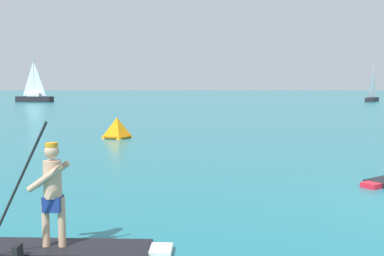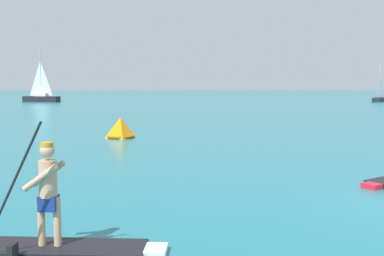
% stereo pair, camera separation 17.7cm
% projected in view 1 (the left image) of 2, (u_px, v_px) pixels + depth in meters
% --- Properties ---
extents(paddleboarder_near_left, '(3.18, 0.96, 2.01)m').
position_uv_depth(paddleboarder_near_left, '(59.00, 231.00, 6.51)').
color(paddleboarder_near_left, black).
rests_on(paddleboarder_near_left, ground).
extents(race_marker_buoy, '(1.30, 1.30, 0.96)m').
position_uv_depth(race_marker_buoy, '(117.00, 129.00, 20.84)').
color(race_marker_buoy, orange).
rests_on(race_marker_buoy, ground).
extents(sailboat_left_horizon, '(5.66, 2.59, 7.49)m').
position_uv_depth(sailboat_left_horizon, '(34.00, 96.00, 65.91)').
color(sailboat_left_horizon, black).
rests_on(sailboat_left_horizon, ground).
extents(sailboat_right_horizon, '(3.57, 4.58, 5.47)m').
position_uv_depth(sailboat_right_horizon, '(372.00, 96.00, 67.78)').
color(sailboat_right_horizon, black).
rests_on(sailboat_right_horizon, ground).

